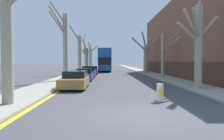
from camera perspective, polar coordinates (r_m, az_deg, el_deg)
name	(u,v)px	position (r m, az deg, el deg)	size (l,w,h in m)	color
ground_plane	(135,115)	(8.56, 5.98, -11.63)	(300.00, 300.00, 0.00)	#424247
sidewalk_left	(89,69)	(58.49, -5.97, 0.31)	(2.76, 120.00, 0.12)	gray
sidewalk_right	(134,69)	(58.70, 5.71, 0.31)	(2.76, 120.00, 0.12)	gray
building_facade_right	(202,40)	(33.60, 22.51, 7.20)	(10.08, 31.62, 10.10)	brown
kerb_line_stripe	(95,69)	(58.38, -4.44, 0.25)	(0.24, 120.00, 0.01)	yellow
street_tree_left_0	(8,31)	(11.04, -25.60, 9.28)	(3.56, 1.88, 7.69)	gray
street_tree_left_1	(64,44)	(23.22, -12.35, 6.69)	(1.56, 2.65, 7.76)	gray
street_tree_left_2	(79,52)	(34.70, -8.58, 4.76)	(2.82, 3.14, 8.02)	gray
street_tree_left_3	(86,58)	(46.07, -6.80, 3.17)	(2.26, 3.20, 6.42)	gray
street_tree_left_4	(90,57)	(58.11, -5.67, 3.49)	(3.81, 3.42, 7.10)	gray
street_tree_right_0	(198,43)	(16.87, 21.57, 6.59)	(2.81, 2.46, 6.74)	gray
street_tree_right_1	(164,54)	(26.72, 13.50, 4.17)	(2.49, 1.65, 5.84)	gray
street_tree_right_2	(146,55)	(37.72, 8.83, 3.86)	(4.51, 2.15, 7.05)	gray
double_decker_bus	(105,59)	(45.09, -1.84, 2.90)	(2.54, 11.70, 4.51)	#19519E
parked_car_0	(75,80)	(16.84, -9.60, -2.59)	(1.83, 4.44, 1.32)	olive
parked_car_1	(84,75)	(23.34, -7.23, -1.28)	(1.72, 4.21, 1.28)	navy
parked_car_2	(89,72)	(28.57, -6.11, -0.50)	(1.72, 3.91, 1.43)	navy
parked_car_3	(92,70)	(33.71, -5.35, -0.12)	(1.82, 4.04, 1.37)	maroon
traffic_bollard	(160,92)	(11.62, 12.46, -5.72)	(0.35, 0.36, 0.90)	white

